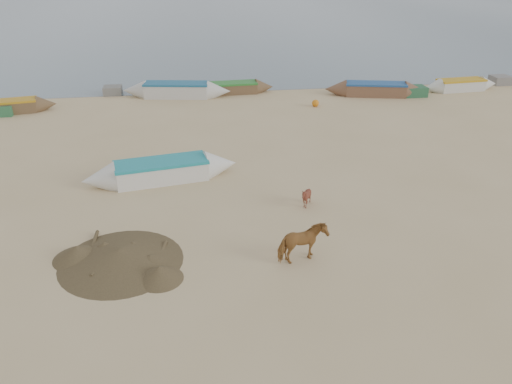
% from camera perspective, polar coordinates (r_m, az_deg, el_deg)
% --- Properties ---
extents(ground, '(140.00, 140.00, 0.00)m').
position_cam_1_polar(ground, '(15.25, 2.16, -9.95)').
color(ground, tan).
rests_on(ground, ground).
extents(sea, '(160.00, 160.00, 0.00)m').
position_cam_1_polar(sea, '(94.58, -7.17, 20.42)').
color(sea, slate).
rests_on(sea, ground).
extents(cow_adult, '(1.70, 1.13, 1.32)m').
position_cam_1_polar(cow_adult, '(15.76, 5.31, -5.88)').
color(cow_adult, '#9A6832').
rests_on(cow_adult, ground).
extents(calf_front, '(0.91, 0.86, 0.82)m').
position_cam_1_polar(calf_front, '(19.18, 5.76, -0.57)').
color(calf_front, brown).
rests_on(calf_front, ground).
extents(near_canoe, '(6.72, 2.51, 0.89)m').
position_cam_1_polar(near_canoe, '(21.66, -10.73, 2.41)').
color(near_canoe, silver).
rests_on(near_canoe, ground).
extents(debris_pile, '(4.16, 4.16, 0.49)m').
position_cam_1_polar(debris_pile, '(16.45, -15.22, -7.00)').
color(debris_pile, brown).
rests_on(debris_pile, ground).
extents(waterline_canoes, '(58.53, 4.71, 0.97)m').
position_cam_1_polar(waterline_canoes, '(33.91, -4.85, 11.37)').
color(waterline_canoes, brown).
rests_on(waterline_canoes, ground).
extents(beach_clutter, '(44.39, 5.59, 0.64)m').
position_cam_1_polar(beach_clutter, '(33.90, 1.76, 11.22)').
color(beach_clutter, '#2C623C').
rests_on(beach_clutter, ground).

